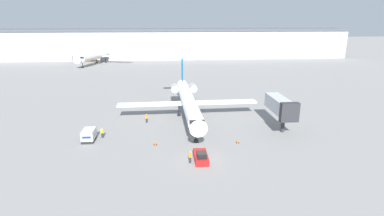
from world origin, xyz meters
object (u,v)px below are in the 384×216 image
worker_on_apron (102,132)px  airplane_main (188,100)px  traffic_cone_right (238,141)px  airplane_parked_far_left (99,54)px  worker_by_wing (146,118)px  traffic_cone_left (155,143)px  pushback_tug (201,157)px  luggage_cart (89,135)px  jet_bridge (281,106)px  worker_near_tug (190,157)px

worker_on_apron → airplane_main: bearing=33.3°
traffic_cone_right → airplane_parked_far_left: size_ratio=0.02×
worker_by_wing → traffic_cone_left: bearing=-79.6°
pushback_tug → traffic_cone_right: pushback_tug is taller
luggage_cart → traffic_cone_left: luggage_cart is taller
traffic_cone_right → pushback_tug: bearing=-139.4°
pushback_tug → luggage_cart: luggage_cart is taller
luggage_cart → worker_by_wing: size_ratio=1.77×
jet_bridge → worker_near_tug: bearing=-145.0°
airplane_parked_far_left → worker_by_wing: bearing=-73.1°
pushback_tug → worker_on_apron: 19.16m
luggage_cart → jet_bridge: (34.44, 2.78, 3.44)m
jet_bridge → airplane_main: bearing=152.1°
airplane_main → airplane_parked_far_left: airplane_parked_far_left is taller
pushback_tug → airplane_parked_far_left: (-35.41, 105.15, 3.38)m
airplane_parked_far_left → jet_bridge: airplane_parked_far_left is taller
airplane_main → airplane_parked_far_left: bearing=112.6°
pushback_tug → airplane_parked_far_left: bearing=108.6°
pushback_tug → traffic_cone_left: bearing=137.0°
airplane_main → traffic_cone_right: bearing=-64.0°
worker_near_tug → airplane_main: bearing=86.4°
jet_bridge → traffic_cone_right: bearing=-147.5°
airplane_main → airplane_parked_far_left: 91.44m
airplane_main → traffic_cone_right: airplane_main is taller
worker_by_wing → jet_bridge: 26.05m
airplane_main → jet_bridge: airplane_main is taller
worker_near_tug → worker_by_wing: (-7.24, 18.18, 0.02)m
traffic_cone_left → airplane_parked_far_left: (-28.59, 98.79, 3.61)m
pushback_tug → jet_bridge: size_ratio=0.45×
worker_by_wing → traffic_cone_left: 11.38m
worker_by_wing → traffic_cone_left: size_ratio=2.36×
traffic_cone_left → worker_on_apron: bearing=157.0°
airplane_main → pushback_tug: airplane_main is taller
luggage_cart → worker_near_tug: size_ratio=1.79×
pushback_tug → traffic_cone_right: 9.14m
pushback_tug → luggage_cart: 20.29m
airplane_parked_far_left → airplane_main: bearing=-67.4°
airplane_main → luggage_cart: (-17.82, -11.57, -2.64)m
traffic_cone_right → airplane_parked_far_left: 107.93m
worker_near_tug → jet_bridge: jet_bridge is taller
worker_near_tug → jet_bridge: bearing=35.0°
worker_near_tug → jet_bridge: (17.97, 12.58, 3.47)m
traffic_cone_right → jet_bridge: bearing=32.5°
worker_on_apron → traffic_cone_left: (9.32, -3.95, -0.59)m
airplane_main → pushback_tug: bearing=-89.2°
airplane_main → traffic_cone_right: 16.79m
worker_by_wing → worker_on_apron: 10.26m
luggage_cart → traffic_cone_left: bearing=-13.9°
airplane_main → worker_on_apron: 19.16m
luggage_cart → traffic_cone_right: 25.26m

